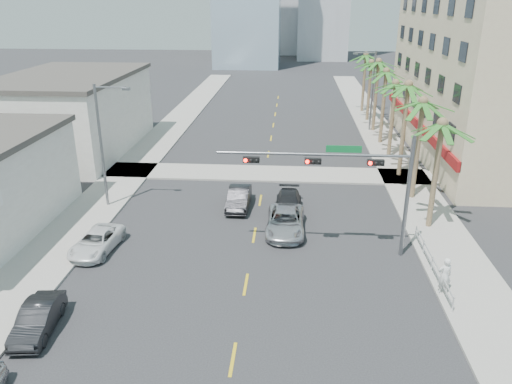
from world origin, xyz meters
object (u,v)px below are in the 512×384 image
Objects in this scene: traffic_signal_mast at (353,175)px; car_parked_mid at (38,319)px; car_lane_right at (288,203)px; pedestrian at (445,276)px; car_lane_center at (285,222)px; car_lane_left at (239,198)px; car_parked_far at (97,242)px.

traffic_signal_mast is 17.85m from car_parked_mid.
car_parked_mid is 18.65m from car_lane_right.
traffic_signal_mast is 8.38m from car_lane_right.
pedestrian reaches higher than car_lane_right.
car_lane_center is 1.18× the size of car_lane_right.
car_lane_center reaches higher than car_parked_mid.
car_lane_center is (3.50, -3.89, 0.01)m from car_lane_left.
car_lane_left is at bearing 137.80° from traffic_signal_mast.
car_parked_far is 11.94m from car_lane_center.
car_parked_far is at bearing -19.87° from pedestrian.
car_lane_left is at bearing 57.04° from car_parked_mid.
pedestrian reaches higher than car_parked_far.
car_parked_mid reaches higher than car_lane_right.
traffic_signal_mast reaches higher than car_lane_center.
car_lane_right is (-3.62, 6.13, -4.41)m from traffic_signal_mast.
car_lane_right is at bearing -61.89° from pedestrian.
car_lane_right is at bearing 87.99° from car_lane_center.
car_parked_mid reaches higher than car_parked_far.
car_lane_right is at bearing -6.99° from car_lane_left.
car_parked_mid is 15.97m from car_lane_center.
car_lane_center reaches higher than car_parked_far.
car_lane_center is (11.40, 3.54, 0.10)m from car_parked_far.
car_lane_center is (11.19, 11.39, 0.07)m from car_parked_mid.
car_lane_left reaches higher than car_parked_mid.
car_parked_mid is 0.92× the size of car_lane_left.
traffic_signal_mast is at bearing -53.05° from pedestrian.
traffic_signal_mast is at bearing -41.75° from car_lane_left.
traffic_signal_mast reaches higher than car_lane_right.
car_parked_far is at bearing 85.29° from car_parked_mid.
car_parked_mid is (-14.98, -8.67, -4.39)m from traffic_signal_mast.
pedestrian is at bearing -51.47° from car_lane_right.
pedestrian is at bearing -42.92° from traffic_signal_mast.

